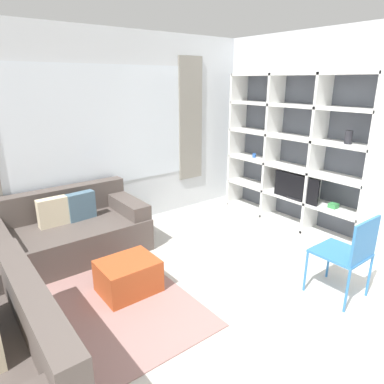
% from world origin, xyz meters
% --- Properties ---
extents(ground_plane, '(16.00, 16.00, 0.00)m').
position_xyz_m(ground_plane, '(0.00, 0.00, 0.00)').
color(ground_plane, beige).
extents(wall_back, '(6.04, 0.11, 2.70)m').
position_xyz_m(wall_back, '(0.00, 3.35, 1.36)').
color(wall_back, silver).
rests_on(wall_back, ground_plane).
extents(wall_right, '(0.07, 4.51, 2.70)m').
position_xyz_m(wall_right, '(2.45, 1.66, 1.35)').
color(wall_right, silver).
rests_on(wall_right, ground_plane).
extents(area_rug, '(2.07, 2.05, 0.01)m').
position_xyz_m(area_rug, '(-1.11, 1.71, 0.01)').
color(area_rug, gray).
rests_on(area_rug, ground_plane).
extents(shelving_unit, '(0.38, 2.29, 2.15)m').
position_xyz_m(shelving_unit, '(2.27, 1.83, 1.06)').
color(shelving_unit, '#515660').
rests_on(shelving_unit, ground_plane).
extents(couch_main, '(1.78, 0.94, 0.77)m').
position_xyz_m(couch_main, '(-0.72, 2.83, 0.29)').
color(couch_main, '#564C47').
rests_on(couch_main, ground_plane).
extents(ottoman, '(0.56, 0.46, 0.34)m').
position_xyz_m(ottoman, '(-0.52, 1.69, 0.17)').
color(ottoman, '#B74C23').
rests_on(ottoman, ground_plane).
extents(folding_chair, '(0.44, 0.46, 0.86)m').
position_xyz_m(folding_chair, '(1.12, 0.31, 0.52)').
color(folding_chair, '#3375B7').
rests_on(folding_chair, ground_plane).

